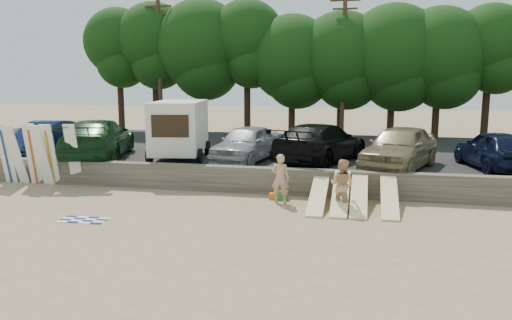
# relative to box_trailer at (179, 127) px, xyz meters

# --- Properties ---
(ground) EXTENTS (120.00, 120.00, 0.00)m
(ground) POSITION_rel_box_trailer_xyz_m (4.86, -6.00, -2.19)
(ground) COLOR tan
(ground) RESTS_ON ground
(seawall) EXTENTS (44.00, 0.50, 1.00)m
(seawall) POSITION_rel_box_trailer_xyz_m (4.86, -3.00, -1.69)
(seawall) COLOR #6B6356
(seawall) RESTS_ON ground
(parking_lot) EXTENTS (44.00, 14.50, 0.70)m
(parking_lot) POSITION_rel_box_trailer_xyz_m (4.86, 4.50, -1.84)
(parking_lot) COLOR #282828
(parking_lot) RESTS_ON ground
(treeline) EXTENTS (33.17, 6.30, 8.98)m
(treeline) POSITION_rel_box_trailer_xyz_m (5.71, 11.59, 4.06)
(treeline) COLOR #382616
(treeline) RESTS_ON parking_lot
(utility_poles) EXTENTS (25.80, 0.26, 9.00)m
(utility_poles) POSITION_rel_box_trailer_xyz_m (6.86, 10.00, 3.24)
(utility_poles) COLOR #473321
(utility_poles) RESTS_ON parking_lot
(box_trailer) EXTENTS (2.97, 4.47, 2.65)m
(box_trailer) POSITION_rel_box_trailer_xyz_m (0.00, 0.00, 0.00)
(box_trailer) COLOR silver
(box_trailer) RESTS_ON parking_lot
(car_0) EXTENTS (1.87, 4.87, 1.59)m
(car_0) POSITION_rel_box_trailer_xyz_m (-7.18, 0.31, -0.69)
(car_0) COLOR #131F45
(car_0) RESTS_ON parking_lot
(car_1) EXTENTS (4.23, 6.70, 1.81)m
(car_1) POSITION_rel_box_trailer_xyz_m (-3.81, -0.55, -0.58)
(car_1) COLOR #123318
(car_1) RESTS_ON parking_lot
(car_2) EXTENTS (2.63, 4.98, 1.62)m
(car_2) POSITION_rel_box_trailer_xyz_m (3.13, -0.00, -0.68)
(car_2) COLOR #A3A4A8
(car_2) RESTS_ON parking_lot
(car_3) EXTENTS (4.34, 6.39, 1.72)m
(car_3) POSITION_rel_box_trailer_xyz_m (6.38, 0.58, -0.63)
(car_3) COLOR black
(car_3) RESTS_ON parking_lot
(car_4) EXTENTS (3.80, 5.67, 1.79)m
(car_4) POSITION_rel_box_trailer_xyz_m (9.68, -0.52, -0.59)
(car_4) COLOR #847754
(car_4) RESTS_ON parking_lot
(car_5) EXTENTS (2.84, 5.05, 1.62)m
(car_5) POSITION_rel_box_trailer_xyz_m (13.50, 0.23, -0.67)
(car_5) COLOR black
(car_5) RESTS_ON parking_lot
(surfboard_upright_0) EXTENTS (0.56, 0.67, 2.55)m
(surfboard_upright_0) POSITION_rel_box_trailer_xyz_m (-6.29, -3.60, -0.91)
(surfboard_upright_0) COLOR white
(surfboard_upright_0) RESTS_ON ground
(surfboard_upright_1) EXTENTS (0.62, 0.85, 2.52)m
(surfboard_upright_1) POSITION_rel_box_trailer_xyz_m (-5.80, -3.63, -0.93)
(surfboard_upright_1) COLOR white
(surfboard_upright_1) RESTS_ON ground
(surfboard_upright_2) EXTENTS (0.59, 0.63, 2.56)m
(surfboard_upright_2) POSITION_rel_box_trailer_xyz_m (-5.13, -3.48, -0.90)
(surfboard_upright_2) COLOR white
(surfboard_upright_2) RESTS_ON ground
(surfboard_upright_3) EXTENTS (0.56, 0.77, 2.53)m
(surfboard_upright_3) POSITION_rel_box_trailer_xyz_m (-4.60, -3.62, -0.92)
(surfboard_upright_3) COLOR white
(surfboard_upright_3) RESTS_ON ground
(surfboard_upright_4) EXTENTS (0.57, 0.67, 2.55)m
(surfboard_upright_4) POSITION_rel_box_trailer_xyz_m (-4.31, -3.49, -0.91)
(surfboard_upright_4) COLOR white
(surfboard_upright_4) RESTS_ON ground
(surfboard_upright_5) EXTENTS (0.53, 0.59, 2.56)m
(surfboard_upright_5) POSITION_rel_box_trailer_xyz_m (-3.32, -3.38, -0.90)
(surfboard_upright_5) COLOR white
(surfboard_upright_5) RESTS_ON ground
(surfboard_low_0) EXTENTS (0.56, 2.92, 0.81)m
(surfboard_low_0) POSITION_rel_box_trailer_xyz_m (6.78, -4.64, -1.78)
(surfboard_low_0) COLOR #FFEDA0
(surfboard_low_0) RESTS_ON ground
(surfboard_low_1) EXTENTS (0.56, 2.86, 1.03)m
(surfboard_low_1) POSITION_rel_box_trailer_xyz_m (7.54, -4.64, -1.67)
(surfboard_low_1) COLOR #FFEDA0
(surfboard_low_1) RESTS_ON ground
(surfboard_low_2) EXTENTS (0.56, 2.89, 0.94)m
(surfboard_low_2) POSITION_rel_box_trailer_xyz_m (8.16, -4.60, -1.71)
(surfboard_low_2) COLOR #FFEDA0
(surfboard_low_2) RESTS_ON ground
(surfboard_low_3) EXTENTS (0.56, 2.89, 0.95)m
(surfboard_low_3) POSITION_rel_box_trailer_xyz_m (9.15, -4.56, -1.71)
(surfboard_low_3) COLOR #FFEDA0
(surfboard_low_3) RESTS_ON ground
(beachgoer_a) EXTENTS (0.65, 0.43, 1.75)m
(beachgoer_a) POSITION_rel_box_trailer_xyz_m (5.41, -4.35, -1.31)
(beachgoer_a) COLOR tan
(beachgoer_a) RESTS_ON ground
(beachgoer_b) EXTENTS (1.04, 0.95, 1.74)m
(beachgoer_b) POSITION_rel_box_trailer_xyz_m (7.59, -5.00, -1.31)
(beachgoer_b) COLOR tan
(beachgoer_b) RESTS_ON ground
(cooler) EXTENTS (0.40, 0.33, 0.32)m
(cooler) POSITION_rel_box_trailer_xyz_m (5.42, -3.89, -2.03)
(cooler) COLOR #258A3A
(cooler) RESTS_ON ground
(gear_bag) EXTENTS (0.30, 0.25, 0.22)m
(gear_bag) POSITION_rel_box_trailer_xyz_m (5.10, -3.90, -2.08)
(gear_bag) COLOR orange
(gear_bag) RESTS_ON ground
(beach_towel) EXTENTS (1.55, 1.55, 0.00)m
(beach_towel) POSITION_rel_box_trailer_xyz_m (-0.21, -7.87, -2.18)
(beach_towel) COLOR white
(beach_towel) RESTS_ON ground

